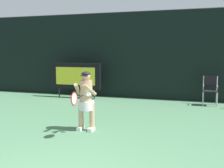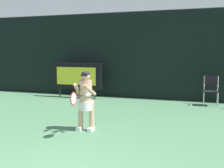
% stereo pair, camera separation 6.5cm
% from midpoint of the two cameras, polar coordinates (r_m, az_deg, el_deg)
% --- Properties ---
extents(backdrop_screen, '(18.00, 0.12, 3.66)m').
position_cam_midpoint_polar(backdrop_screen, '(11.38, 8.43, 5.93)').
color(backdrop_screen, black).
rests_on(backdrop_screen, ground).
extents(scoreboard, '(2.20, 0.21, 1.50)m').
position_cam_midpoint_polar(scoreboard, '(11.62, -7.27, 1.70)').
color(scoreboard, black).
rests_on(scoreboard, ground).
extents(umpire_chair, '(0.52, 0.44, 1.08)m').
position_cam_midpoint_polar(umpire_chair, '(10.58, 20.34, -0.96)').
color(umpire_chair, '#B7B7BC').
rests_on(umpire_chair, ground).
extents(tennis_player, '(0.53, 0.61, 1.49)m').
position_cam_midpoint_polar(tennis_player, '(6.78, -5.29, -3.03)').
color(tennis_player, white).
rests_on(tennis_player, ground).
extents(tennis_racket, '(0.03, 0.60, 0.31)m').
position_cam_midpoint_polar(tennis_racket, '(6.16, -7.71, -3.06)').
color(tennis_racket, black).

